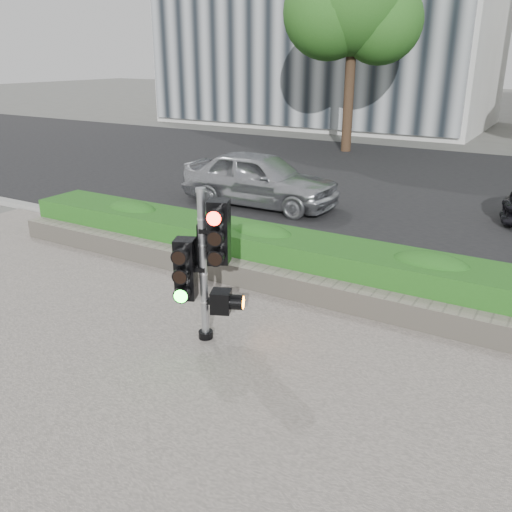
% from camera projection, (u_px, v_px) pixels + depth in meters
% --- Properties ---
extents(ground, '(120.00, 120.00, 0.00)m').
position_uv_depth(ground, '(241.00, 361.00, 6.38)').
color(ground, '#51514C').
rests_on(ground, ground).
extents(sidewalk, '(16.00, 11.00, 0.03)m').
position_uv_depth(sidewalk, '(76.00, 501.00, 4.36)').
color(sidewalk, '#9E9389').
rests_on(sidewalk, ground).
extents(road, '(60.00, 13.00, 0.02)m').
position_uv_depth(road, '(440.00, 190.00, 14.44)').
color(road, black).
rests_on(road, ground).
extents(curb, '(60.00, 0.25, 0.12)m').
position_uv_depth(curb, '(343.00, 271.00, 8.90)').
color(curb, gray).
rests_on(curb, ground).
extents(stone_wall, '(12.00, 0.32, 0.34)m').
position_uv_depth(stone_wall, '(311.00, 289.00, 7.84)').
color(stone_wall, gray).
rests_on(stone_wall, sidewalk).
extents(hedge, '(12.00, 1.00, 0.68)m').
position_uv_depth(hedge, '(329.00, 265.00, 8.31)').
color(hedge, green).
rests_on(hedge, sidewalk).
extents(tree_left, '(4.61, 4.03, 7.34)m').
position_uv_depth(tree_left, '(354.00, 3.00, 18.51)').
color(tree_left, black).
rests_on(tree_left, ground).
extents(traffic_signal, '(0.70, 0.63, 1.93)m').
position_uv_depth(traffic_signal, '(206.00, 258.00, 6.50)').
color(traffic_signal, black).
rests_on(traffic_signal, sidewalk).
extents(car_silver, '(3.78, 1.57, 1.28)m').
position_uv_depth(car_silver, '(260.00, 179.00, 12.69)').
color(car_silver, '#A7A9AE').
rests_on(car_silver, road).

